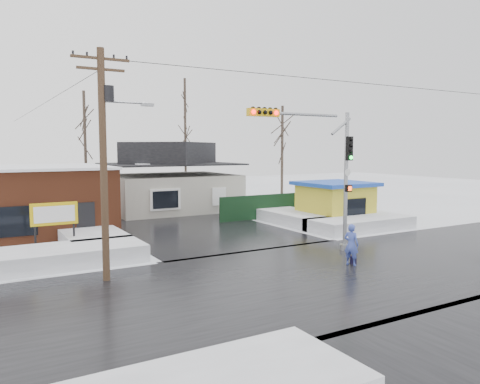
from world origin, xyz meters
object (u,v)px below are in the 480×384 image
pedestrian (351,245)px  marquee_sign (54,215)px  utility_pole (105,151)px  kiosk (335,202)px  traffic_signal (323,162)px

pedestrian → marquee_sign: bearing=26.8°
utility_pole → kiosk: (17.43, 6.49, -3.65)m
traffic_signal → pedestrian: 4.41m
marquee_sign → kiosk: kiosk is taller
marquee_sign → pedestrian: size_ratio=1.37×
marquee_sign → kiosk: 18.51m
utility_pole → marquee_sign: utility_pole is taller
traffic_signal → kiosk: traffic_signal is taller
kiosk → pedestrian: bearing=-128.0°
traffic_signal → kiosk: size_ratio=1.52×
traffic_signal → pedestrian: bearing=-98.6°
traffic_signal → kiosk: 10.43m
utility_pole → kiosk: utility_pole is taller
marquee_sign → kiosk: size_ratio=0.55×
utility_pole → pedestrian: 11.24m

